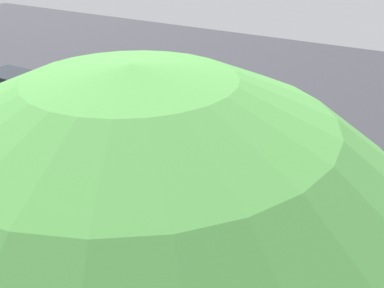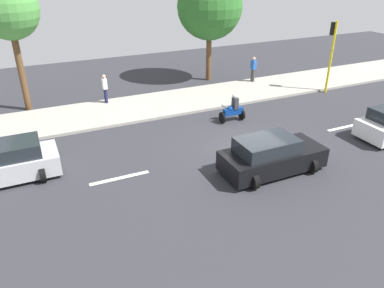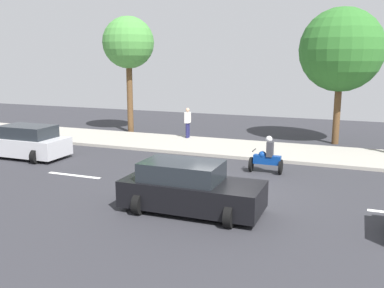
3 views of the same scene
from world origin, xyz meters
name	(u,v)px [view 3 (image 3 of 3)]	position (x,y,z in m)	size (l,w,h in m)	color
ground_plane	(218,194)	(0.00, 0.00, -0.05)	(40.00, 60.00, 0.10)	#2D2D33
sidewalk	(261,150)	(7.00, 0.00, 0.07)	(4.00, 60.00, 0.15)	#9E998E
lane_stripe_mid	(218,192)	(0.00, 0.00, 0.01)	(0.20, 2.40, 0.01)	white
lane_stripe_south	(74,175)	(0.00, 6.00, 0.01)	(0.20, 2.40, 0.01)	white
car_black	(190,189)	(-2.04, 0.25, 0.71)	(2.21, 4.24, 1.52)	black
car_silver	(24,142)	(1.81, 10.11, 0.71)	(2.20, 4.31, 1.52)	#B7B7BC
motorcycle	(267,157)	(3.16, -1.03, 0.64)	(0.60, 1.30, 1.53)	black
pedestrian_by_tree	(188,122)	(8.47, 4.54, 1.06)	(0.40, 0.24, 1.69)	#1E1E4C
street_tree_south	(341,50)	(10.45, -3.29, 4.97)	(4.35, 4.35, 7.17)	brown
street_tree_center	(128,43)	(9.57, 8.81, 5.42)	(3.09, 3.09, 7.03)	brown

